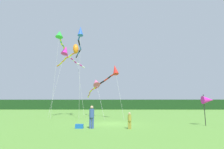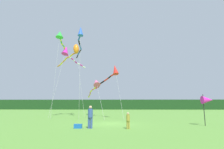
{
  "view_description": "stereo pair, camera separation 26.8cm",
  "coord_description": "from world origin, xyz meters",
  "px_view_note": "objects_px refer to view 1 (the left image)",
  "views": [
    {
      "loc": [
        0.35,
        -16.96,
        1.78
      ],
      "look_at": [
        0.0,
        6.0,
        5.57
      ],
      "focal_mm": 28.87,
      "sensor_mm": 36.0,
      "label": 1
    },
    {
      "loc": [
        0.62,
        -16.95,
        1.78
      ],
      "look_at": [
        0.0,
        6.0,
        5.57
      ],
      "focal_mm": 28.87,
      "sensor_mm": 36.0,
      "label": 2
    }
  ],
  "objects_px": {
    "banner_flag_pole": "(208,100)",
    "kite_orange": "(74,51)",
    "kite_blue": "(80,36)",
    "person_child": "(130,120)",
    "kite_magenta": "(67,52)",
    "person_adult": "(92,116)",
    "kite_rainbow": "(95,84)",
    "cooler_box": "(79,126)",
    "kite_green": "(60,36)",
    "kite_red": "(112,73)"
  },
  "relations": [
    {
      "from": "kite_orange",
      "to": "kite_red",
      "type": "height_order",
      "value": "kite_orange"
    },
    {
      "from": "cooler_box",
      "to": "banner_flag_pole",
      "type": "height_order",
      "value": "banner_flag_pole"
    },
    {
      "from": "person_adult",
      "to": "kite_red",
      "type": "bearing_deg",
      "value": 82.37
    },
    {
      "from": "kite_magenta",
      "to": "person_child",
      "type": "bearing_deg",
      "value": -57.79
    },
    {
      "from": "person_child",
      "to": "banner_flag_pole",
      "type": "xyz_separation_m",
      "value": [
        6.9,
        2.15,
        1.45
      ]
    },
    {
      "from": "kite_orange",
      "to": "kite_magenta",
      "type": "height_order",
      "value": "kite_orange"
    },
    {
      "from": "banner_flag_pole",
      "to": "kite_blue",
      "type": "distance_m",
      "value": 17.88
    },
    {
      "from": "person_adult",
      "to": "kite_orange",
      "type": "bearing_deg",
      "value": 109.13
    },
    {
      "from": "kite_rainbow",
      "to": "kite_red",
      "type": "bearing_deg",
      "value": -45.93
    },
    {
      "from": "kite_blue",
      "to": "kite_orange",
      "type": "distance_m",
      "value": 3.7
    },
    {
      "from": "kite_blue",
      "to": "kite_orange",
      "type": "bearing_deg",
      "value": 115.73
    },
    {
      "from": "kite_blue",
      "to": "kite_red",
      "type": "distance_m",
      "value": 7.06
    },
    {
      "from": "person_adult",
      "to": "kite_blue",
      "type": "distance_m",
      "value": 14.95
    },
    {
      "from": "person_child",
      "to": "kite_blue",
      "type": "relative_size",
      "value": 0.1
    },
    {
      "from": "cooler_box",
      "to": "kite_magenta",
      "type": "height_order",
      "value": "kite_magenta"
    },
    {
      "from": "person_child",
      "to": "kite_rainbow",
      "type": "relative_size",
      "value": 0.11
    },
    {
      "from": "kite_blue",
      "to": "kite_orange",
      "type": "relative_size",
      "value": 1.11
    },
    {
      "from": "kite_orange",
      "to": "person_adult",
      "type": "bearing_deg",
      "value": -70.87
    },
    {
      "from": "person_child",
      "to": "kite_rainbow",
      "type": "bearing_deg",
      "value": 107.34
    },
    {
      "from": "person_adult",
      "to": "kite_orange",
      "type": "distance_m",
      "value": 16.92
    },
    {
      "from": "kite_blue",
      "to": "kite_rainbow",
      "type": "height_order",
      "value": "kite_blue"
    },
    {
      "from": "cooler_box",
      "to": "kite_rainbow",
      "type": "distance_m",
      "value": 13.2
    },
    {
      "from": "banner_flag_pole",
      "to": "kite_rainbow",
      "type": "relative_size",
      "value": 0.25
    },
    {
      "from": "kite_red",
      "to": "kite_magenta",
      "type": "height_order",
      "value": "kite_magenta"
    },
    {
      "from": "person_child",
      "to": "kite_orange",
      "type": "distance_m",
      "value": 18.2
    },
    {
      "from": "person_adult",
      "to": "kite_rainbow",
      "type": "xyz_separation_m",
      "value": [
        -1.15,
        12.47,
        3.74
      ]
    },
    {
      "from": "banner_flag_pole",
      "to": "kite_rainbow",
      "type": "height_order",
      "value": "kite_rainbow"
    },
    {
      "from": "person_adult",
      "to": "kite_magenta",
      "type": "xyz_separation_m",
      "value": [
        -5.87,
        13.56,
        9.02
      ]
    },
    {
      "from": "cooler_box",
      "to": "kite_orange",
      "type": "relative_size",
      "value": 0.05
    },
    {
      "from": "person_adult",
      "to": "kite_magenta",
      "type": "bearing_deg",
      "value": 113.39
    },
    {
      "from": "cooler_box",
      "to": "kite_blue",
      "type": "bearing_deg",
      "value": 102.3
    },
    {
      "from": "person_adult",
      "to": "kite_rainbow",
      "type": "height_order",
      "value": "kite_rainbow"
    },
    {
      "from": "banner_flag_pole",
      "to": "kite_orange",
      "type": "height_order",
      "value": "kite_orange"
    },
    {
      "from": "person_child",
      "to": "kite_magenta",
      "type": "xyz_separation_m",
      "value": [
        -8.68,
        13.78,
        9.29
      ]
    },
    {
      "from": "kite_blue",
      "to": "kite_red",
      "type": "relative_size",
      "value": 1.57
    },
    {
      "from": "kite_red",
      "to": "kite_blue",
      "type": "bearing_deg",
      "value": 174.91
    },
    {
      "from": "kite_blue",
      "to": "kite_green",
      "type": "height_order",
      "value": "kite_blue"
    },
    {
      "from": "cooler_box",
      "to": "kite_green",
      "type": "height_order",
      "value": "kite_green"
    },
    {
      "from": "kite_blue",
      "to": "kite_magenta",
      "type": "xyz_separation_m",
      "value": [
        -2.72,
        3.26,
        -1.34
      ]
    },
    {
      "from": "cooler_box",
      "to": "banner_flag_pole",
      "type": "xyz_separation_m",
      "value": [
        10.62,
        1.87,
        1.96
      ]
    },
    {
      "from": "person_child",
      "to": "kite_red",
      "type": "height_order",
      "value": "kite_red"
    },
    {
      "from": "kite_rainbow",
      "to": "person_adult",
      "type": "bearing_deg",
      "value": -84.74
    },
    {
      "from": "kite_blue",
      "to": "kite_green",
      "type": "relative_size",
      "value": 1.04
    },
    {
      "from": "cooler_box",
      "to": "kite_blue",
      "type": "relative_size",
      "value": 0.05
    },
    {
      "from": "kite_red",
      "to": "kite_magenta",
      "type": "bearing_deg",
      "value": 153.07
    },
    {
      "from": "person_adult",
      "to": "person_child",
      "type": "relative_size",
      "value": 1.4
    },
    {
      "from": "banner_flag_pole",
      "to": "kite_green",
      "type": "distance_m",
      "value": 19.96
    },
    {
      "from": "kite_rainbow",
      "to": "kite_orange",
      "type": "bearing_deg",
      "value": 164.29
    },
    {
      "from": "kite_orange",
      "to": "kite_blue",
      "type": "bearing_deg",
      "value": -64.27
    },
    {
      "from": "banner_flag_pole",
      "to": "kite_magenta",
      "type": "bearing_deg",
      "value": 143.26
    }
  ]
}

